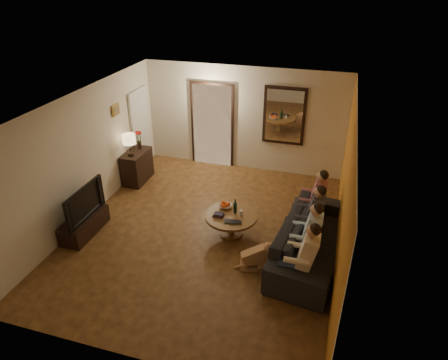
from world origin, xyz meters
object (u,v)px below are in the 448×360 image
(sofa, at_px, (313,239))
(wine_bottle, at_px, (235,206))
(dresser, at_px, (137,166))
(person_c, at_px, (311,219))
(tv, at_px, (80,202))
(bowl, at_px, (225,206))
(person_d, at_px, (314,202))
(laptop, at_px, (232,223))
(person_b, at_px, (307,238))
(tv_stand, at_px, (84,225))
(person_a, at_px, (303,260))
(coffee_table, at_px, (231,225))
(table_lamp, at_px, (130,145))
(dog, at_px, (255,256))

(sofa, distance_m, wine_bottle, 1.58)
(dresser, relative_size, person_c, 0.71)
(tv, relative_size, sofa, 0.44)
(bowl, bearing_deg, person_d, 15.08)
(sofa, relative_size, person_c, 2.16)
(sofa, distance_m, laptop, 1.48)
(person_b, relative_size, bowl, 4.63)
(person_b, bearing_deg, wine_bottle, 156.01)
(tv_stand, xyz_separation_m, person_b, (4.24, 0.22, 0.42))
(tv_stand, bearing_deg, person_c, 10.98)
(person_a, bearing_deg, person_d, 90.00)
(wine_bottle, bearing_deg, coffee_table, -116.57)
(tv_stand, height_order, tv, tv)
(table_lamp, xyz_separation_m, person_a, (4.24, -2.40, -0.43))
(person_b, relative_size, wine_bottle, 3.87)
(person_a, xyz_separation_m, person_d, (0.00, 1.80, 0.00))
(person_a, xyz_separation_m, person_b, (0.00, 0.60, 0.00))
(tv_stand, distance_m, person_a, 4.27)
(tv, height_order, sofa, tv)
(person_a, xyz_separation_m, person_c, (0.00, 1.20, 0.00))
(table_lamp, bearing_deg, person_a, -29.56)
(tv, distance_m, bowl, 2.77)
(person_b, xyz_separation_m, dog, (-0.81, -0.31, -0.32))
(dog, distance_m, bowl, 1.38)
(dog, relative_size, bowl, 2.16)
(tv, bearing_deg, person_b, -87.00)
(table_lamp, distance_m, person_c, 4.43)
(wine_bottle, bearing_deg, sofa, -12.36)
(person_a, relative_size, bowl, 4.63)
(laptop, bearing_deg, bowl, 113.06)
(person_b, bearing_deg, bowl, 155.50)
(table_lamp, bearing_deg, tv_stand, -90.00)
(dog, bearing_deg, table_lamp, 129.79)
(coffee_table, bearing_deg, tv_stand, -164.69)
(person_d, bearing_deg, wine_bottle, -158.33)
(tv, bearing_deg, sofa, -83.14)
(person_a, height_order, person_d, same)
(table_lamp, relative_size, bowl, 2.08)
(wine_bottle, bearing_deg, bowl, 152.45)
(dog, relative_size, wine_bottle, 1.81)
(person_b, xyz_separation_m, wine_bottle, (-1.42, 0.63, 0.01))
(person_a, height_order, person_c, same)
(person_c, distance_m, bowl, 1.67)
(tv, relative_size, person_d, 0.96)
(tv_stand, height_order, person_d, person_d)
(person_c, relative_size, dog, 2.14)
(tv, distance_m, laptop, 2.91)
(person_a, bearing_deg, sofa, 83.66)
(dresser, height_order, dog, dresser)
(person_d, distance_m, wine_bottle, 1.53)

